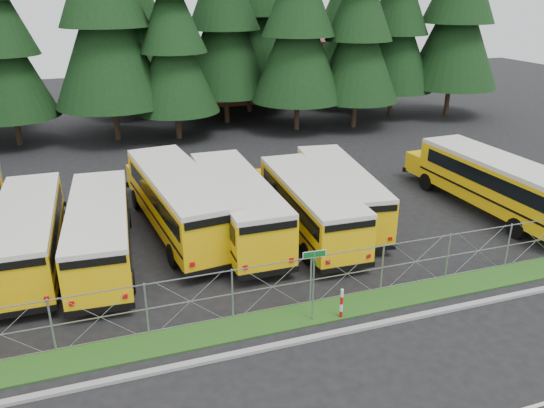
{
  "coord_description": "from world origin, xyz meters",
  "views": [
    {
      "loc": [
        -7.84,
        -16.8,
        11.05
      ],
      "look_at": [
        -0.84,
        4.0,
        2.11
      ],
      "focal_mm": 35.0,
      "sensor_mm": 36.0,
      "label": 1
    }
  ],
  "objects_px": {
    "bus_1": "(30,235)",
    "bus_5": "(307,206)",
    "bus_2": "(101,232)",
    "bus_6": "(338,192)",
    "bus_4": "(235,206)",
    "street_sign": "(314,271)",
    "striped_bollard": "(341,304)",
    "bus_3": "(177,202)",
    "bus_east": "(490,184)"
  },
  "relations": [
    {
      "from": "bus_4",
      "to": "striped_bollard",
      "type": "relative_size",
      "value": 9.32
    },
    {
      "from": "bus_1",
      "to": "bus_5",
      "type": "relative_size",
      "value": 1.0
    },
    {
      "from": "bus_1",
      "to": "street_sign",
      "type": "distance_m",
      "value": 12.5
    },
    {
      "from": "bus_5",
      "to": "bus_6",
      "type": "bearing_deg",
      "value": 30.49
    },
    {
      "from": "bus_1",
      "to": "bus_6",
      "type": "bearing_deg",
      "value": 2.29
    },
    {
      "from": "bus_2",
      "to": "striped_bollard",
      "type": "height_order",
      "value": "bus_2"
    },
    {
      "from": "bus_6",
      "to": "bus_3",
      "type": "bearing_deg",
      "value": -178.44
    },
    {
      "from": "striped_bollard",
      "to": "bus_5",
      "type": "bearing_deg",
      "value": 77.55
    },
    {
      "from": "bus_east",
      "to": "striped_bollard",
      "type": "distance_m",
      "value": 13.61
    },
    {
      "from": "bus_3",
      "to": "bus_east",
      "type": "xyz_separation_m",
      "value": [
        16.11,
        -2.56,
        -0.05
      ]
    },
    {
      "from": "bus_1",
      "to": "bus_east",
      "type": "xyz_separation_m",
      "value": [
        22.59,
        -1.27,
        0.12
      ]
    },
    {
      "from": "bus_2",
      "to": "bus_east",
      "type": "relative_size",
      "value": 0.93
    },
    {
      "from": "bus_1",
      "to": "bus_2",
      "type": "distance_m",
      "value": 2.94
    },
    {
      "from": "bus_3",
      "to": "bus_1",
      "type": "bearing_deg",
      "value": -175.7
    },
    {
      "from": "street_sign",
      "to": "striped_bollard",
      "type": "bearing_deg",
      "value": -9.53
    },
    {
      "from": "bus_2",
      "to": "bus_east",
      "type": "distance_m",
      "value": 19.74
    },
    {
      "from": "bus_1",
      "to": "bus_2",
      "type": "xyz_separation_m",
      "value": [
        2.86,
        -0.67,
        0.01
      ]
    },
    {
      "from": "bus_2",
      "to": "bus_3",
      "type": "distance_m",
      "value": 4.12
    },
    {
      "from": "bus_2",
      "to": "bus_3",
      "type": "xyz_separation_m",
      "value": [
        3.62,
        1.96,
        0.16
      ]
    },
    {
      "from": "bus_3",
      "to": "bus_4",
      "type": "xyz_separation_m",
      "value": [
        2.55,
        -1.15,
        -0.08
      ]
    },
    {
      "from": "bus_2",
      "to": "bus_east",
      "type": "xyz_separation_m",
      "value": [
        19.73,
        -0.6,
        0.11
      ]
    },
    {
      "from": "bus_5",
      "to": "bus_4",
      "type": "bearing_deg",
      "value": 166.85
    },
    {
      "from": "bus_4",
      "to": "street_sign",
      "type": "distance_m",
      "value": 8.0
    },
    {
      "from": "bus_2",
      "to": "bus_5",
      "type": "relative_size",
      "value": 1.01
    },
    {
      "from": "bus_east",
      "to": "street_sign",
      "type": "relative_size",
      "value": 4.04
    },
    {
      "from": "street_sign",
      "to": "bus_3",
      "type": "bearing_deg",
      "value": 109.71
    },
    {
      "from": "bus_5",
      "to": "striped_bollard",
      "type": "bearing_deg",
      "value": -100.68
    },
    {
      "from": "bus_2",
      "to": "street_sign",
      "type": "height_order",
      "value": "street_sign"
    },
    {
      "from": "bus_4",
      "to": "bus_east",
      "type": "bearing_deg",
      "value": -5.87
    },
    {
      "from": "bus_3",
      "to": "bus_5",
      "type": "distance_m",
      "value": 6.24
    },
    {
      "from": "bus_6",
      "to": "striped_bollard",
      "type": "distance_m",
      "value": 9.25
    },
    {
      "from": "bus_2",
      "to": "bus_4",
      "type": "relative_size",
      "value": 0.94
    },
    {
      "from": "bus_3",
      "to": "bus_east",
      "type": "bearing_deg",
      "value": -15.94
    },
    {
      "from": "bus_1",
      "to": "bus_6",
      "type": "xyz_separation_m",
      "value": [
        14.54,
        0.43,
        -0.01
      ]
    },
    {
      "from": "bus_3",
      "to": "bus_east",
      "type": "relative_size",
      "value": 1.04
    },
    {
      "from": "bus_6",
      "to": "bus_5",
      "type": "bearing_deg",
      "value": -143.67
    },
    {
      "from": "street_sign",
      "to": "bus_6",
      "type": "bearing_deg",
      "value": 59.76
    },
    {
      "from": "bus_4",
      "to": "bus_6",
      "type": "distance_m",
      "value": 5.52
    },
    {
      "from": "bus_4",
      "to": "street_sign",
      "type": "height_order",
      "value": "bus_4"
    },
    {
      "from": "bus_3",
      "to": "bus_6",
      "type": "height_order",
      "value": "bus_3"
    },
    {
      "from": "striped_bollard",
      "to": "street_sign",
      "type": "bearing_deg",
      "value": 170.47
    },
    {
      "from": "street_sign",
      "to": "striped_bollard",
      "type": "distance_m",
      "value": 1.78
    },
    {
      "from": "bus_4",
      "to": "bus_5",
      "type": "relative_size",
      "value": 1.07
    },
    {
      "from": "striped_bollard",
      "to": "bus_4",
      "type": "bearing_deg",
      "value": 102.19
    },
    {
      "from": "bus_2",
      "to": "bus_4",
      "type": "bearing_deg",
      "value": 10.79
    },
    {
      "from": "bus_1",
      "to": "bus_6",
      "type": "relative_size",
      "value": 1.01
    },
    {
      "from": "bus_east",
      "to": "street_sign",
      "type": "xyz_separation_m",
      "value": [
        -12.85,
        -6.54,
        0.55
      ]
    },
    {
      "from": "bus_2",
      "to": "bus_4",
      "type": "height_order",
      "value": "bus_4"
    },
    {
      "from": "bus_2",
      "to": "street_sign",
      "type": "xyz_separation_m",
      "value": [
        6.88,
        -7.14,
        0.66
      ]
    },
    {
      "from": "bus_4",
      "to": "bus_2",
      "type": "bearing_deg",
      "value": -172.45
    }
  ]
}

